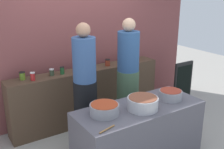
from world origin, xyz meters
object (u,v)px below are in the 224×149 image
object	(u,v)px
preserve_jar_4	(79,68)
preserve_jar_7	(128,59)
preserve_jar_5	(84,66)
preserve_jar_1	(33,76)
preserve_jar_3	(62,70)
wooden_spoon	(107,129)
cook_in_cap	(128,81)
cooking_pot_left	(104,109)
cooking_pot_center	(143,103)
preserve_jar_0	(22,76)
cooking_pot_right	(170,95)
chalkboard_sign	(183,84)
preserve_jar_6	(108,62)
preserve_jar_8	(137,57)
preserve_jar_2	(52,72)
cook_with_tongs	(85,93)

from	to	relation	value
preserve_jar_4	preserve_jar_7	xyz separation A→B (m)	(1.01, 0.03, -0.00)
preserve_jar_4	preserve_jar_5	distance (m)	0.10
preserve_jar_1	preserve_jar_3	size ratio (longest dim) A/B	1.04
preserve_jar_1	wooden_spoon	bearing A→B (deg)	-80.09
wooden_spoon	cook_in_cap	world-z (taller)	cook_in_cap
preserve_jar_5	preserve_jar_3	bearing A→B (deg)	178.18
preserve_jar_1	cook_in_cap	world-z (taller)	cook_in_cap
cooking_pot_left	cooking_pot_center	size ratio (longest dim) A/B	0.92
preserve_jar_0	cooking_pot_left	size ratio (longest dim) A/B	0.34
preserve_jar_7	cooking_pot_right	size ratio (longest dim) A/B	0.35
preserve_jar_7	chalkboard_sign	world-z (taller)	preserve_jar_7
preserve_jar_4	preserve_jar_6	bearing A→B (deg)	1.70
preserve_jar_8	chalkboard_sign	xyz separation A→B (m)	(0.77, -0.47, -0.55)
preserve_jar_8	cooking_pot_center	distance (m)	1.79
preserve_jar_2	preserve_jar_4	size ratio (longest dim) A/B	0.94
preserve_jar_0	cooking_pot_center	bearing A→B (deg)	-55.53
chalkboard_sign	preserve_jar_2	bearing A→B (deg)	168.33
preserve_jar_2	preserve_jar_5	world-z (taller)	preserve_jar_5
preserve_jar_6	preserve_jar_8	world-z (taller)	preserve_jar_8
preserve_jar_8	cooking_pot_left	distance (m)	2.02
preserve_jar_7	preserve_jar_6	bearing A→B (deg)	-178.62
cook_in_cap	cooking_pot_right	bearing A→B (deg)	-83.39
preserve_jar_8	wooden_spoon	world-z (taller)	preserve_jar_8
preserve_jar_6	cooking_pot_right	world-z (taller)	preserve_jar_6
cooking_pot_left	cook_with_tongs	distance (m)	0.67
cook_with_tongs	chalkboard_sign	bearing A→B (deg)	4.64
preserve_jar_4	wooden_spoon	distance (m)	1.72
preserve_jar_0	preserve_jar_7	xyz separation A→B (m)	(1.89, -0.06, -0.01)
preserve_jar_2	preserve_jar_7	bearing A→B (deg)	-0.38
preserve_jar_2	cooking_pot_right	xyz separation A→B (m)	(1.12, -1.44, -0.13)
cook_in_cap	preserve_jar_7	bearing A→B (deg)	53.89
preserve_jar_0	chalkboard_sign	distance (m)	2.96
preserve_jar_4	cooking_pot_left	size ratio (longest dim) A/B	0.32
preserve_jar_4	cooking_pot_center	xyz separation A→B (m)	(0.16, -1.44, -0.12)
cooking_pot_center	cooking_pot_right	world-z (taller)	cooking_pot_center
preserve_jar_5	preserve_jar_7	bearing A→B (deg)	1.63
preserve_jar_0	cook_with_tongs	world-z (taller)	cook_with_tongs
preserve_jar_6	chalkboard_sign	xyz separation A→B (m)	(1.41, -0.48, -0.54)
preserve_jar_0	preserve_jar_2	bearing A→B (deg)	-6.46
preserve_jar_2	preserve_jar_8	size ratio (longest dim) A/B	0.84
preserve_jar_5	preserve_jar_8	bearing A→B (deg)	0.50
preserve_jar_2	chalkboard_sign	xyz separation A→B (m)	(2.42, -0.50, -0.54)
preserve_jar_6	preserve_jar_7	distance (m)	0.44
preserve_jar_6	cook_with_tongs	size ratio (longest dim) A/B	0.06
wooden_spoon	cook_with_tongs	world-z (taller)	cook_with_tongs
preserve_jar_7	cook_in_cap	world-z (taller)	cook_in_cap
preserve_jar_6	preserve_jar_7	size ratio (longest dim) A/B	1.09
preserve_jar_0	chalkboard_sign	world-z (taller)	preserve_jar_0
preserve_jar_0	preserve_jar_6	xyz separation A→B (m)	(1.45, -0.07, -0.00)
preserve_jar_3	wooden_spoon	world-z (taller)	preserve_jar_3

